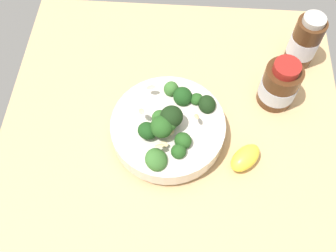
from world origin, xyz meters
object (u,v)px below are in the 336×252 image
object	(u,v)px
bowl_of_broccoli	(169,127)
bottle_tall	(304,42)
bottle_short	(279,85)
lemon_wedge	(245,158)

from	to	relation	value
bowl_of_broccoli	bottle_tall	xyz separation A→B (cm)	(-21.46, 27.63, 2.11)
bottle_short	bowl_of_broccoli	bearing A→B (deg)	-64.07
bowl_of_broccoli	bottle_short	size ratio (longest dim) A/B	1.95
bowl_of_broccoli	lemon_wedge	xyz separation A→B (cm)	(4.65, 15.00, -2.01)
lemon_wedge	bottle_short	xyz separation A→B (cm)	(-15.26, 6.82, 3.09)
bottle_tall	bottle_short	distance (cm)	12.35
bowl_of_broccoli	bottle_short	bearing A→B (deg)	115.93
lemon_wedge	bowl_of_broccoli	bearing A→B (deg)	-107.23
bottle_short	bottle_tall	bearing A→B (deg)	151.82
bottle_tall	lemon_wedge	bearing A→B (deg)	-25.82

